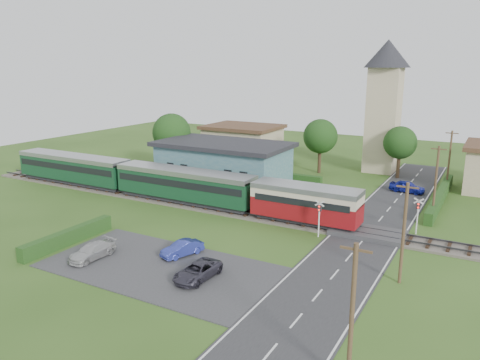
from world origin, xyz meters
The scene contains 31 objects.
ground centered at (0.00, 0.00, 0.00)m, with size 120.00×120.00×0.00m, color #2D4C19.
railway_track centered at (0.00, 2.00, 0.11)m, with size 76.00×3.20×0.49m.
road centered at (10.00, 0.00, 0.03)m, with size 6.00×70.00×0.05m, color #28282B.
car_park centered at (-1.50, -12.00, 0.04)m, with size 17.00×9.00×0.08m, color #333335.
crossing_deck centered at (10.00, 2.00, 0.23)m, with size 6.20×3.40×0.45m, color #333335.
platform centered at (-10.00, 5.20, 0.23)m, with size 30.00×3.00×0.45m, color gray.
equipment_hut centered at (-18.00, 5.20, 1.75)m, with size 2.30×2.30×2.55m.
station_building centered at (-10.00, 10.99, 2.69)m, with size 16.00×9.00×5.30m.
train centered at (-12.53, 2.00, 2.18)m, with size 43.20×2.90×3.40m.
church_tower centered at (5.00, 28.00, 10.23)m, with size 6.00×6.00×17.60m.
house_west centered at (-15.00, 25.00, 2.79)m, with size 10.80×8.80×5.50m.
hedge_carpark centered at (-11.00, -12.00, 0.60)m, with size 0.80×9.00×1.20m, color #193814.
hedge_roadside centered at (14.20, 16.00, 0.60)m, with size 0.80×18.00×1.20m, color #193814.
hedge_station centered at (-10.00, 15.50, 0.65)m, with size 22.00×0.80×1.30m, color #193814.
tree_a centered at (-20.00, 14.00, 5.38)m, with size 5.20×5.20×8.00m.
tree_b centered at (-2.00, 23.00, 5.02)m, with size 4.60×4.60×7.34m.
tree_c centered at (8.00, 25.00, 4.65)m, with size 4.20×4.20×6.78m.
utility_pole_a centered at (14.20, -18.00, 3.63)m, with size 1.40×0.22×7.00m.
utility_pole_b centered at (14.20, -6.00, 3.63)m, with size 1.40×0.22×7.00m.
utility_pole_c centered at (14.20, 10.00, 3.63)m, with size 1.40×0.22×7.00m.
utility_pole_d centered at (14.20, 22.00, 3.63)m, with size 1.40×0.22×7.00m.
crossing_signal_near centered at (6.40, -0.41, 2.14)m, with size 0.84×0.28×3.28m.
crossing_signal_far centered at (13.60, 4.39, 2.14)m, with size 0.84×0.28×3.28m.
streetlamp_west centered at (-22.00, 20.00, 3.04)m, with size 0.30×0.30×5.15m.
streetlamp_east centered at (16.00, 27.00, 3.04)m, with size 0.30×0.30×5.15m.
car_on_road centered at (10.39, 18.18, 0.72)m, with size 1.58×3.92×1.34m, color navy.
car_park_blue centered at (-1.31, -9.50, 0.64)m, with size 1.19×3.41×1.12m, color navy.
car_park_silver centered at (-6.94, -13.27, 0.65)m, with size 1.61×3.96×1.15m, color #B2B2B2.
car_park_dark centered at (2.01, -12.28, 0.64)m, with size 1.84×4.00×1.11m, color #312F3B.
pedestrian_near centered at (-3.94, 4.42, 1.29)m, with size 0.61×0.40×1.67m, color gray.
pedestrian_far centered at (-13.97, 4.63, 1.22)m, with size 0.75×0.58×1.54m, color gray.
Camera 1 is at (18.95, -36.66, 14.35)m, focal length 35.00 mm.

